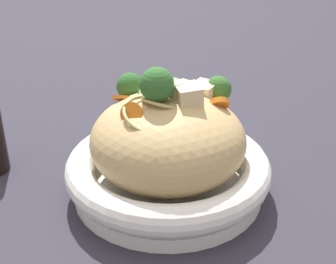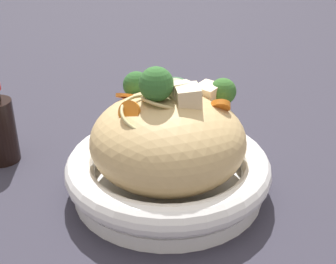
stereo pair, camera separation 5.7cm
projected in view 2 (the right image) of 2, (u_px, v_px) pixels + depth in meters
The scene contains 7 objects.
ground_plane at pixel (168, 190), 0.61m from camera, with size 3.00×3.00×0.00m, color #2D2B37.
serving_bowl at pixel (168, 172), 0.60m from camera, with size 0.26×0.26×0.06m.
noodle_heap at pixel (168, 140), 0.58m from camera, with size 0.20×0.20×0.12m.
broccoli_florets at pixel (167, 87), 0.58m from camera, with size 0.12×0.17×0.08m.
carrot_coins at pixel (161, 103), 0.56m from camera, with size 0.09×0.15×0.03m.
zucchini_slices at pixel (164, 90), 0.58m from camera, with size 0.05×0.07×0.03m.
chicken_chunks at pixel (194, 94), 0.56m from camera, with size 0.09×0.06×0.04m.
Camera 2 is at (0.49, 0.13, 0.35)m, focal length 49.44 mm.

